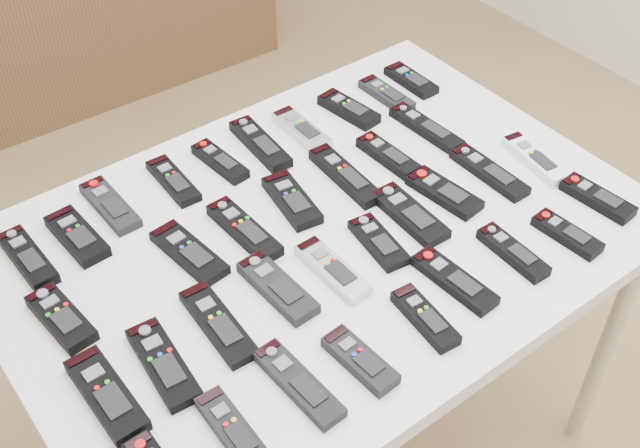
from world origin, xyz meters
TOP-DOWN VIEW (x-y plane):
  - ground at (0.00, 0.00)m, footprint 4.00×4.00m
  - table at (-0.08, -0.12)m, footprint 1.25×0.88m
  - sideboard at (0.24, 1.78)m, footprint 1.46×0.43m
  - remote_0 at (-0.57, 0.15)m, footprint 0.06×0.17m
  - remote_1 at (-0.47, 0.15)m, footprint 0.07×0.16m
  - remote_2 at (-0.38, 0.19)m, footprint 0.06×0.18m
  - remote_3 at (-0.24, 0.18)m, footprint 0.05×0.16m
  - remote_4 at (-0.13, 0.18)m, footprint 0.06×0.16m
  - remote_5 at (-0.03, 0.17)m, footprint 0.06×0.20m
  - remote_6 at (0.08, 0.16)m, footprint 0.05×0.16m
  - remote_7 at (0.21, 0.16)m, footprint 0.07×0.16m
  - remote_8 at (0.32, 0.15)m, footprint 0.05×0.16m
  - remote_9 at (0.41, 0.16)m, footprint 0.05×0.15m
  - remote_10 at (-0.59, -0.03)m, footprint 0.07×0.16m
  - remote_11 at (-0.32, -0.02)m, footprint 0.08×0.18m
  - remote_12 at (-0.21, -0.04)m, footprint 0.06×0.19m
  - remote_13 at (-0.08, -0.02)m, footprint 0.09×0.17m
  - remote_14 at (0.05, -0.03)m, footprint 0.06×0.21m
  - remote_15 at (0.17, -0.03)m, footprint 0.05×0.16m
  - remote_16 at (0.31, -0.00)m, footprint 0.05×0.20m
  - remote_17 at (-0.59, -0.22)m, footprint 0.06×0.19m
  - remote_18 at (-0.49, -0.22)m, footprint 0.07×0.19m
  - remote_19 at (-0.37, -0.21)m, footprint 0.06×0.20m
  - remote_20 at (-0.24, -0.20)m, footprint 0.07×0.18m
  - remote_21 at (-0.13, -0.22)m, footprint 0.05×0.17m
  - remote_22 at (-0.02, -0.22)m, footprint 0.07×0.15m
  - remote_23 at (0.08, -0.20)m, footprint 0.07×0.18m
  - remote_24 at (0.19, -0.19)m, footprint 0.08×0.17m
  - remote_25 at (0.31, -0.20)m, footprint 0.05×0.19m
  - remote_26 at (0.42, -0.23)m, footprint 0.07×0.18m
  - remote_28 at (-0.47, -0.40)m, footprint 0.05×0.16m
  - remote_29 at (-0.33, -0.39)m, footprint 0.06×0.19m
  - remote_30 at (-0.22, -0.42)m, footprint 0.06×0.15m
  - remote_31 at (-0.08, -0.41)m, footprint 0.06×0.15m
  - remote_32 at (0.03, -0.38)m, footprint 0.06×0.18m
  - remote_33 at (0.17, -0.40)m, footprint 0.05×0.16m
  - remote_34 at (0.29, -0.43)m, footprint 0.06×0.15m
  - remote_35 at (0.42, -0.39)m, footprint 0.06×0.16m

SIDE VIEW (x-z plane):
  - ground at x=0.00m, z-range 0.00..0.00m
  - sideboard at x=0.24m, z-range 0.00..0.72m
  - table at x=-0.08m, z-range 0.33..1.11m
  - remote_3 at x=-0.24m, z-range 0.78..0.80m
  - remote_22 at x=-0.02m, z-range 0.78..0.80m
  - remote_9 at x=0.41m, z-range 0.78..0.80m
  - remote_2 at x=-0.38m, z-range 0.78..0.80m
  - remote_8 at x=0.32m, z-range 0.78..0.80m
  - remote_11 at x=-0.32m, z-range 0.78..0.80m
  - remote_25 at x=0.31m, z-range 0.78..0.80m
  - remote_19 at x=-0.37m, z-range 0.78..0.80m
  - remote_21 at x=-0.13m, z-range 0.78..0.80m
  - remote_24 at x=0.19m, z-range 0.78..0.80m
  - remote_29 at x=-0.33m, z-range 0.78..0.80m
  - remote_26 at x=0.42m, z-range 0.78..0.80m
  - remote_16 at x=0.31m, z-range 0.78..0.80m
  - remote_4 at x=-0.13m, z-range 0.78..0.80m
  - remote_32 at x=0.03m, z-range 0.78..0.80m
  - remote_18 at x=-0.49m, z-range 0.78..0.80m
  - remote_34 at x=0.29m, z-range 0.78..0.80m
  - remote_13 at x=-0.08m, z-range 0.78..0.80m
  - remote_28 at x=-0.47m, z-range 0.78..0.80m
  - remote_23 at x=0.08m, z-range 0.78..0.80m
  - remote_5 at x=-0.03m, z-range 0.78..0.80m
  - remote_1 at x=-0.47m, z-range 0.78..0.80m
  - remote_7 at x=0.21m, z-range 0.78..0.80m
  - remote_6 at x=0.08m, z-range 0.78..0.80m
  - remote_35 at x=0.42m, z-range 0.78..0.80m
  - remote_0 at x=-0.57m, z-range 0.78..0.80m
  - remote_33 at x=0.17m, z-range 0.78..0.80m
  - remote_31 at x=-0.08m, z-range 0.78..0.80m
  - remote_10 at x=-0.59m, z-range 0.78..0.80m
  - remote_15 at x=0.17m, z-range 0.78..0.80m
  - remote_30 at x=-0.22m, z-range 0.78..0.80m
  - remote_20 at x=-0.24m, z-range 0.78..0.80m
  - remote_12 at x=-0.21m, z-range 0.78..0.80m
  - remote_14 at x=0.05m, z-range 0.78..0.80m
  - remote_17 at x=-0.59m, z-range 0.78..0.80m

